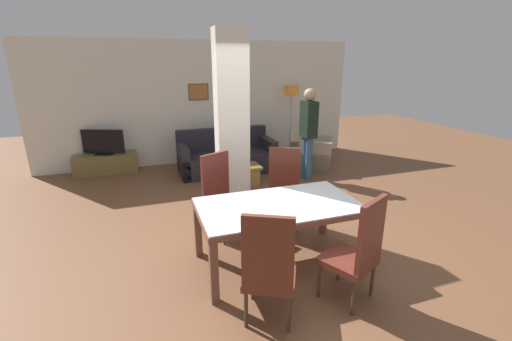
% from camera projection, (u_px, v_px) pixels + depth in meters
% --- Properties ---
extents(ground_plane, '(18.00, 18.00, 0.00)m').
position_uv_depth(ground_plane, '(277.00, 262.00, 4.07)').
color(ground_plane, brown).
extents(back_wall, '(7.20, 0.09, 2.70)m').
position_uv_depth(back_wall, '(202.00, 103.00, 7.73)').
color(back_wall, silver).
rests_on(back_wall, ground_plane).
extents(divider_pillar, '(0.45, 0.28, 2.70)m').
position_uv_depth(divider_pillar, '(232.00, 128.00, 4.90)').
color(divider_pillar, silver).
rests_on(divider_pillar, ground_plane).
extents(dining_table, '(1.81, 1.01, 0.75)m').
position_uv_depth(dining_table, '(279.00, 215.00, 3.88)').
color(dining_table, brown).
rests_on(dining_table, ground_plane).
extents(dining_chair_near_right, '(0.62, 0.62, 1.12)m').
position_uv_depth(dining_chair_near_right, '(358.00, 250.00, 3.24)').
color(dining_chair_near_right, '#5D281F').
rests_on(dining_chair_near_right, ground_plane).
extents(dining_chair_near_left, '(0.62, 0.62, 1.12)m').
position_uv_depth(dining_chair_near_left, '(269.00, 268.00, 2.97)').
color(dining_chair_near_left, '#5E2B1D').
rests_on(dining_chair_near_left, ground_plane).
extents(dining_chair_far_left, '(0.61, 0.61, 1.12)m').
position_uv_depth(dining_chair_far_left, '(221.00, 194.00, 4.59)').
color(dining_chair_far_left, maroon).
rests_on(dining_chair_far_left, ground_plane).
extents(dining_chair_far_right, '(0.62, 0.62, 1.12)m').
position_uv_depth(dining_chair_far_right, '(283.00, 187.00, 4.84)').
color(dining_chair_far_right, '#5F291C').
rests_on(dining_chair_far_right, ground_plane).
extents(sofa, '(1.98, 0.95, 0.87)m').
position_uv_depth(sofa, '(226.00, 157.00, 7.32)').
color(sofa, '#231F29').
rests_on(sofa, ground_plane).
extents(armchair, '(1.20, 1.22, 0.85)m').
position_uv_depth(armchair, '(310.00, 153.00, 7.62)').
color(armchair, tan).
rests_on(armchair, ground_plane).
extents(coffee_table, '(0.71, 0.45, 0.38)m').
position_uv_depth(coffee_table, '(241.00, 175.00, 6.48)').
color(coffee_table, brown).
rests_on(coffee_table, ground_plane).
extents(bottle, '(0.07, 0.07, 0.22)m').
position_uv_depth(bottle, '(238.00, 162.00, 6.36)').
color(bottle, '#4C2D14').
rests_on(bottle, coffee_table).
extents(tv_stand, '(1.26, 0.40, 0.41)m').
position_uv_depth(tv_stand, '(106.00, 164.00, 7.17)').
color(tv_stand, brown).
rests_on(tv_stand, ground_plane).
extents(tv_screen, '(0.82, 0.36, 0.52)m').
position_uv_depth(tv_screen, '(103.00, 143.00, 7.03)').
color(tv_screen, black).
rests_on(tv_screen, tv_stand).
extents(floor_lamp, '(0.33, 0.33, 1.71)m').
position_uv_depth(floor_lamp, '(291.00, 97.00, 8.02)').
color(floor_lamp, '#B7B7BC').
rests_on(floor_lamp, ground_plane).
extents(standing_person, '(0.24, 0.39, 1.78)m').
position_uv_depth(standing_person, '(308.00, 128.00, 6.57)').
color(standing_person, '#2D506E').
rests_on(standing_person, ground_plane).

